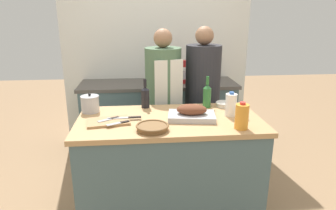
# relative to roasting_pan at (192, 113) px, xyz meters

# --- Properties ---
(kitchen_island) EXTENTS (1.51, 0.78, 0.93)m
(kitchen_island) POSITION_rel_roasting_pan_xyz_m (-0.18, 0.03, -0.51)
(kitchen_island) COLOR #4C666B
(kitchen_island) RESTS_ON ground_plane
(back_counter) EXTENTS (1.98, 0.60, 0.91)m
(back_counter) POSITION_rel_roasting_pan_xyz_m (-0.18, 1.43, -0.52)
(back_counter) COLOR #4C666B
(back_counter) RESTS_ON ground_plane
(back_wall) EXTENTS (2.48, 0.10, 2.55)m
(back_wall) POSITION_rel_roasting_pan_xyz_m (-0.18, 1.78, 0.30)
(back_wall) COLOR silver
(back_wall) RESTS_ON ground_plane
(roasting_pan) EXTENTS (0.41, 0.29, 0.12)m
(roasting_pan) POSITION_rel_roasting_pan_xyz_m (0.00, 0.00, 0.00)
(roasting_pan) COLOR #BCBCC1
(roasting_pan) RESTS_ON kitchen_island
(wicker_basket) EXTENTS (0.25, 0.25, 0.04)m
(wicker_basket) POSITION_rel_roasting_pan_xyz_m (-0.33, -0.22, -0.02)
(wicker_basket) COLOR brown
(wicker_basket) RESTS_ON kitchen_island
(cutting_board) EXTENTS (0.36, 0.27, 0.02)m
(cutting_board) POSITION_rel_roasting_pan_xyz_m (-0.67, -0.02, -0.04)
(cutting_board) COLOR #AD7F51
(cutting_board) RESTS_ON kitchen_island
(stock_pot) EXTENTS (0.16, 0.16, 0.17)m
(stock_pot) POSITION_rel_roasting_pan_xyz_m (-0.85, 0.26, 0.03)
(stock_pot) COLOR #B7B7BC
(stock_pot) RESTS_ON kitchen_island
(mixing_bowl) EXTENTS (0.16, 0.16, 0.04)m
(mixing_bowl) POSITION_rel_roasting_pan_xyz_m (0.36, 0.31, -0.02)
(mixing_bowl) COLOR beige
(mixing_bowl) RESTS_ON kitchen_island
(juice_jug) EXTENTS (0.10, 0.10, 0.21)m
(juice_jug) POSITION_rel_roasting_pan_xyz_m (0.33, -0.24, 0.05)
(juice_jug) COLOR orange
(juice_jug) RESTS_ON kitchen_island
(milk_jug) EXTENTS (0.10, 0.10, 0.21)m
(milk_jug) POSITION_rel_roasting_pan_xyz_m (0.34, 0.05, 0.05)
(milk_jug) COLOR white
(milk_jug) RESTS_ON kitchen_island
(wine_bottle_green) EXTENTS (0.08, 0.08, 0.27)m
(wine_bottle_green) POSITION_rel_roasting_pan_xyz_m (-0.37, 0.35, 0.06)
(wine_bottle_green) COLOR black
(wine_bottle_green) RESTS_ON kitchen_island
(wine_bottle_dark) EXTENTS (0.07, 0.07, 0.29)m
(wine_bottle_dark) POSITION_rel_roasting_pan_xyz_m (0.19, 0.30, 0.07)
(wine_bottle_dark) COLOR #28662D
(wine_bottle_dark) RESTS_ON kitchen_island
(wine_glass_left) EXTENTS (0.08, 0.08, 0.12)m
(wine_glass_left) POSITION_rel_roasting_pan_xyz_m (0.42, -0.04, 0.04)
(wine_glass_left) COLOR silver
(wine_glass_left) RESTS_ON kitchen_island
(knife_chef) EXTENTS (0.28, 0.04, 0.01)m
(knife_chef) POSITION_rel_roasting_pan_xyz_m (-0.54, 0.02, -0.03)
(knife_chef) COLOR #B7B7BC
(knife_chef) RESTS_ON cutting_board
(knife_paring) EXTENTS (0.17, 0.12, 0.01)m
(knife_paring) POSITION_rel_roasting_pan_xyz_m (-0.66, -0.00, -0.03)
(knife_paring) COLOR #B7B7BC
(knife_paring) RESTS_ON cutting_board
(knife_bread) EXTENTS (0.18, 0.11, 0.01)m
(knife_bread) POSITION_rel_roasting_pan_xyz_m (-0.58, -0.10, -0.03)
(knife_bread) COLOR #B7B7BC
(knife_bread) RESTS_ON cutting_board
(stand_mixer) EXTENTS (0.18, 0.14, 0.29)m
(stand_mixer) POSITION_rel_roasting_pan_xyz_m (0.14, 1.41, 0.05)
(stand_mixer) COLOR #B22323
(stand_mixer) RESTS_ON back_counter
(condiment_bottle_tall) EXTENTS (0.05, 0.05, 0.17)m
(condiment_bottle_tall) POSITION_rel_roasting_pan_xyz_m (-0.29, 1.27, 0.01)
(condiment_bottle_tall) COLOR #234C28
(condiment_bottle_tall) RESTS_ON back_counter
(condiment_bottle_short) EXTENTS (0.05, 0.05, 0.14)m
(condiment_bottle_short) POSITION_rel_roasting_pan_xyz_m (-0.11, 1.48, -0.01)
(condiment_bottle_short) COLOR #332D28
(condiment_bottle_short) RESTS_ON back_counter
(condiment_bottle_extra) EXTENTS (0.05, 0.05, 0.17)m
(condiment_bottle_extra) POSITION_rel_roasting_pan_xyz_m (-0.23, 1.59, 0.01)
(condiment_bottle_extra) COLOR #332D28
(condiment_bottle_extra) RESTS_ON back_counter
(person_cook_aproned) EXTENTS (0.37, 0.40, 1.62)m
(person_cook_aproned) POSITION_rel_roasting_pan_xyz_m (-0.17, 0.74, -0.09)
(person_cook_aproned) COLOR beige
(person_cook_aproned) RESTS_ON ground_plane
(person_cook_guest) EXTENTS (0.37, 0.37, 1.63)m
(person_cook_guest) POSITION_rel_roasting_pan_xyz_m (0.26, 0.80, -0.08)
(person_cook_guest) COLOR beige
(person_cook_guest) RESTS_ON ground_plane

